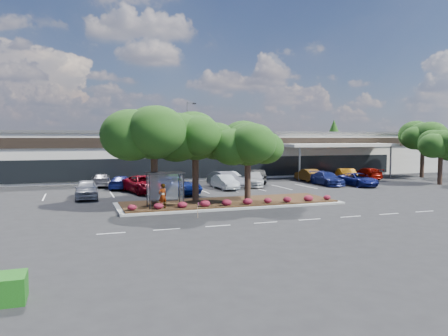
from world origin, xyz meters
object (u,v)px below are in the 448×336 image
object	(u,v)px
survey_stake	(198,208)
car_0	(87,189)
car_1	(144,184)
light_pole	(188,144)

from	to	relation	value
survey_stake	car_0	world-z (taller)	car_0
car_1	car_0	bearing A→B (deg)	-170.95
car_0	car_1	size ratio (longest dim) A/B	0.81
light_pole	car_1	world-z (taller)	light_pole
survey_stake	car_1	distance (m)	14.71
light_pole	survey_stake	bearing A→B (deg)	-103.23
survey_stake	car_1	bearing A→B (deg)	95.42
survey_stake	car_0	size ratio (longest dim) A/B	0.21
light_pole	car_0	world-z (taller)	light_pole
light_pole	car_1	bearing A→B (deg)	-120.17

